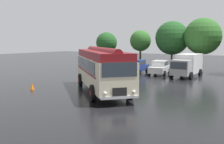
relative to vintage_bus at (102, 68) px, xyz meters
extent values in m
plane|color=black|center=(0.22, -0.18, -1.89)|extent=(120.00, 120.00, 0.00)
cube|color=beige|center=(-0.01, 0.01, -0.29)|extent=(9.04, 8.62, 2.10)
cube|color=maroon|center=(-0.01, 0.01, 1.04)|extent=(8.76, 8.34, 0.56)
cylinder|color=maroon|center=(-0.01, 0.01, 1.30)|extent=(7.38, 6.89, 0.60)
cube|color=#2D3842|center=(0.63, 1.14, 0.28)|extent=(5.90, 5.46, 0.84)
cube|color=#2D3842|center=(-1.09, -0.72, 0.28)|extent=(5.90, 5.46, 0.84)
cube|color=maroon|center=(0.70, 1.07, -0.26)|extent=(6.04, 5.59, 0.12)
cube|color=maroon|center=(-1.01, -0.78, -0.26)|extent=(6.04, 5.59, 0.12)
cube|color=#2D3842|center=(3.67, -3.40, 0.38)|extent=(1.52, 1.64, 0.88)
cube|color=black|center=(3.68, -3.40, -0.99)|extent=(0.65, 0.70, 0.56)
cube|color=silver|center=(3.69, -3.41, -1.32)|extent=(1.69, 1.81, 0.16)
sphere|color=white|center=(4.30, -2.75, -1.02)|extent=(0.22, 0.22, 0.22)
sphere|color=white|center=(3.08, -4.07, -1.02)|extent=(0.22, 0.22, 0.22)
cylinder|color=black|center=(3.15, -1.14, -1.34)|extent=(1.00, 0.95, 1.10)
cylinder|color=maroon|center=(3.15, -1.14, -1.34)|extent=(0.50, 0.50, 0.39)
cylinder|color=black|center=(1.39, -3.05, -1.34)|extent=(1.00, 0.95, 1.10)
cylinder|color=maroon|center=(1.39, -3.05, -1.34)|extent=(0.50, 0.50, 0.39)
cylinder|color=black|center=(-1.26, 2.93, -1.34)|extent=(1.00, 0.95, 1.10)
cylinder|color=maroon|center=(-1.26, 2.93, -1.34)|extent=(0.50, 0.50, 0.39)
cylinder|color=black|center=(-3.02, 1.02, -1.34)|extent=(1.00, 0.95, 1.10)
cylinder|color=maroon|center=(-3.02, 1.02, -1.34)|extent=(0.50, 0.50, 0.39)
cube|color=navy|center=(-3.03, 11.81, -1.22)|extent=(2.04, 4.33, 0.70)
cube|color=navy|center=(-3.05, 11.96, -0.55)|extent=(1.67, 2.30, 0.64)
cube|color=#2D3842|center=(-2.29, 12.02, -0.55)|extent=(0.18, 1.93, 0.50)
cube|color=#2D3842|center=(-3.80, 11.90, -0.55)|extent=(0.18, 1.93, 0.50)
cylinder|color=black|center=(-2.05, 10.59, -1.57)|extent=(0.25, 0.65, 0.64)
cylinder|color=black|center=(-3.80, 10.44, -1.57)|extent=(0.25, 0.65, 0.64)
cylinder|color=black|center=(-2.27, 13.18, -1.57)|extent=(0.25, 0.65, 0.64)
cylinder|color=black|center=(-4.02, 13.04, -1.57)|extent=(0.25, 0.65, 0.64)
cube|color=silver|center=(-0.18, 12.24, -1.22)|extent=(2.28, 4.40, 0.70)
cube|color=silver|center=(-0.20, 12.39, -0.55)|extent=(1.79, 2.37, 0.64)
cube|color=#2D3842|center=(0.55, 12.50, -0.55)|extent=(0.30, 1.92, 0.50)
cube|color=#2D3842|center=(-0.95, 12.28, -0.55)|extent=(0.30, 1.92, 0.50)
cylinder|color=black|center=(0.88, 11.08, -1.57)|extent=(0.29, 0.66, 0.64)
cylinder|color=black|center=(-0.86, 10.83, -1.57)|extent=(0.29, 0.66, 0.64)
cylinder|color=black|center=(0.51, 13.65, -1.57)|extent=(0.29, 0.66, 0.64)
cylinder|color=black|center=(-1.23, 13.40, -1.57)|extent=(0.29, 0.66, 0.64)
cube|color=silver|center=(3.08, 13.03, -0.44)|extent=(2.02, 3.95, 2.10)
cube|color=#A4A4A4|center=(3.07, 10.13, -0.69)|extent=(1.91, 1.75, 1.60)
cube|color=#2D3842|center=(3.06, 9.25, -0.41)|extent=(1.70, 0.04, 0.72)
cylinder|color=black|center=(4.11, 10.19, -1.49)|extent=(0.24, 0.80, 0.80)
cylinder|color=black|center=(2.03, 10.20, -1.49)|extent=(0.24, 0.80, 0.80)
cylinder|color=black|center=(4.12, 13.75, -1.49)|extent=(0.24, 0.80, 0.80)
cylinder|color=black|center=(2.04, 13.76, -1.49)|extent=(0.24, 0.80, 0.80)
cylinder|color=#4C3823|center=(-11.09, 17.25, -0.65)|extent=(0.35, 0.35, 2.48)
sphere|color=#235623|center=(-11.09, 17.25, 1.81)|extent=(3.25, 3.25, 3.25)
sphere|color=#235623|center=(-11.11, 17.23, 1.98)|extent=(2.31, 2.31, 2.31)
cylinder|color=#4C3823|center=(-5.57, 17.92, -0.47)|extent=(0.29, 0.29, 2.86)
sphere|color=#336B28|center=(-5.57, 17.92, 2.11)|extent=(3.06, 3.06, 3.06)
sphere|color=#336B28|center=(-5.60, 17.78, 2.46)|extent=(1.87, 1.87, 1.87)
cylinder|color=#4C3823|center=(-0.99, 18.47, -0.58)|extent=(0.26, 0.26, 2.63)
sphere|color=#235623|center=(-0.99, 18.47, 2.48)|extent=(4.64, 4.64, 4.64)
sphere|color=#235623|center=(-1.36, 18.28, 2.50)|extent=(3.08, 3.08, 3.08)
cylinder|color=#4C3823|center=(3.23, 18.04, -0.49)|extent=(0.29, 0.29, 2.81)
sphere|color=#336B28|center=(3.23, 18.04, 2.68)|extent=(4.71, 4.71, 4.71)
sphere|color=#336B28|center=(3.42, 17.78, 2.86)|extent=(3.71, 3.71, 3.71)
cone|color=orange|center=(-5.30, -2.40, -1.62)|extent=(0.36, 0.36, 0.55)
cylinder|color=black|center=(2.42, -3.38, -1.89)|extent=(2.04, 2.04, 0.01)
camera|label=1|loc=(11.65, -16.71, 2.08)|focal=42.00mm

